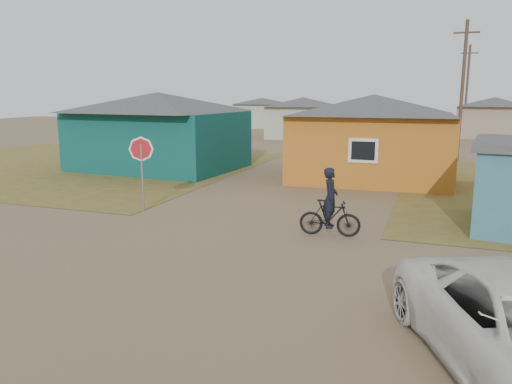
# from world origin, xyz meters

# --- Properties ---
(ground) EXTENTS (120.00, 120.00, 0.00)m
(ground) POSITION_xyz_m (0.00, 0.00, 0.00)
(ground) COLOR #7D6548
(grass_nw) EXTENTS (20.00, 18.00, 0.00)m
(grass_nw) POSITION_xyz_m (-14.00, 13.00, 0.01)
(grass_nw) COLOR olive
(grass_nw) RESTS_ON ground
(house_teal) EXTENTS (8.93, 7.08, 4.00)m
(house_teal) POSITION_xyz_m (-8.50, 13.50, 2.05)
(house_teal) COLOR #0B3F3C
(house_teal) RESTS_ON ground
(house_yellow) EXTENTS (7.72, 6.76, 3.90)m
(house_yellow) POSITION_xyz_m (2.50, 14.00, 2.00)
(house_yellow) COLOR #BA691C
(house_yellow) RESTS_ON ground
(house_pale_west) EXTENTS (7.04, 6.15, 3.60)m
(house_pale_west) POSITION_xyz_m (-6.00, 34.00, 1.86)
(house_pale_west) COLOR #A7B198
(house_pale_west) RESTS_ON ground
(house_beige_east) EXTENTS (6.95, 6.05, 3.60)m
(house_beige_east) POSITION_xyz_m (10.00, 40.00, 1.86)
(house_beige_east) COLOR gray
(house_beige_east) RESTS_ON ground
(house_pale_north) EXTENTS (6.28, 5.81, 3.40)m
(house_pale_north) POSITION_xyz_m (-14.00, 46.00, 1.75)
(house_pale_north) COLOR #A7B198
(house_pale_north) RESTS_ON ground
(utility_pole_near) EXTENTS (1.40, 0.20, 8.00)m
(utility_pole_near) POSITION_xyz_m (6.50, 22.00, 4.14)
(utility_pole_near) COLOR #4C392D
(utility_pole_near) RESTS_ON ground
(utility_pole_far) EXTENTS (1.40, 0.20, 8.00)m
(utility_pole_far) POSITION_xyz_m (7.50, 38.00, 4.14)
(utility_pole_far) COLOR #4C392D
(utility_pole_far) RESTS_ON ground
(stop_sign) EXTENTS (0.83, 0.07, 2.54)m
(stop_sign) POSITION_xyz_m (-3.96, 4.71, 1.86)
(stop_sign) COLOR gray
(stop_sign) RESTS_ON ground
(cyclist) EXTENTS (1.75, 0.65, 1.94)m
(cyclist) POSITION_xyz_m (2.60, 3.92, 0.71)
(cyclist) COLOR black
(cyclist) RESTS_ON ground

